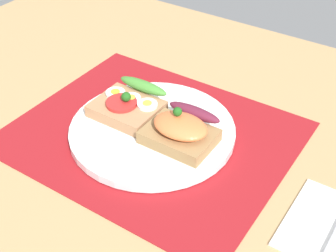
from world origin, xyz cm
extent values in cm
cube|color=tan|center=(0.00, 0.00, -1.60)|extent=(120.00, 90.00, 3.20)
cube|color=maroon|center=(0.00, 0.00, 0.15)|extent=(43.10, 35.67, 0.30)
cylinder|color=white|center=(0.00, 0.00, 0.97)|extent=(26.51, 26.51, 1.34)
cube|color=#AE7B53|center=(-5.50, 0.59, 2.67)|extent=(10.60, 8.62, 2.05)
cylinder|color=red|center=(-6.02, -0.31, 3.99)|extent=(5.07, 5.07, 0.60)
ellipsoid|color=#468B34|center=(-5.50, 5.30, 4.59)|extent=(9.33, 2.20, 1.80)
sphere|color=#1E5919|center=(-5.46, 0.59, 5.09)|extent=(1.60, 1.60, 1.60)
cylinder|color=white|center=(-8.68, 1.78, 3.94)|extent=(3.30, 3.30, 0.50)
cylinder|color=yellow|center=(-8.68, 1.78, 4.27)|extent=(1.49, 1.49, 0.16)
cylinder|color=white|center=(-5.50, 1.86, 3.94)|extent=(3.30, 3.30, 0.50)
cylinder|color=yellow|center=(-5.50, 1.86, 4.27)|extent=(1.49, 1.49, 0.16)
cylinder|color=white|center=(-2.31, 2.00, 3.94)|extent=(3.30, 3.30, 0.50)
cylinder|color=yellow|center=(-2.31, 2.00, 4.27)|extent=(1.49, 1.49, 0.16)
cube|color=#977346|center=(5.50, -0.67, 2.66)|extent=(10.58, 7.78, 2.02)
ellipsoid|color=orange|center=(5.67, -0.69, 4.77)|extent=(8.67, 6.22, 2.21)
ellipsoid|color=maroon|center=(5.50, 3.62, 4.57)|extent=(8.99, 2.20, 1.80)
sphere|color=#1E5919|center=(4.70, -0.07, 6.58)|extent=(1.40, 1.40, 1.40)
cube|color=white|center=(30.34, -3.11, 0.30)|extent=(11.43, 13.84, 0.60)
cube|color=#B7B7BC|center=(31.19, -4.96, 0.76)|extent=(0.80, 9.22, 0.32)
camera|label=1|loc=(34.82, -48.28, 48.00)|focal=50.69mm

